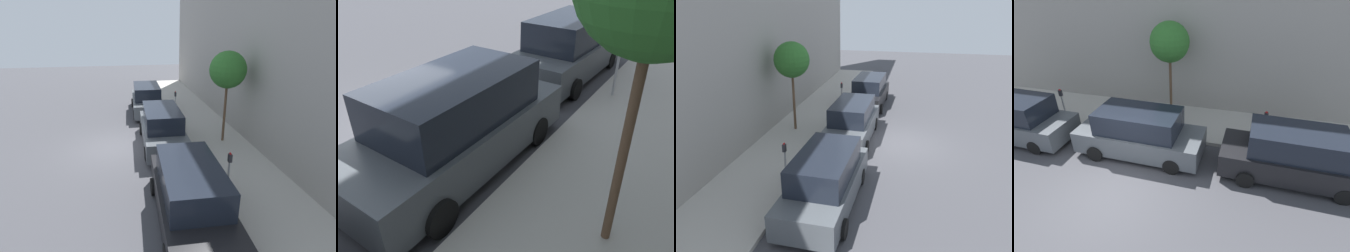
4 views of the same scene
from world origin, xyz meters
The scene contains 8 objects.
ground_plane centered at (0.00, 0.00, 0.00)m, with size 60.00×60.00×0.00m, color #424247.
sidewalk centered at (5.07, 0.00, 0.07)m, with size 3.15×32.00×0.15m.
parked_minivan_nearest centered at (2.34, -5.68, 0.92)m, with size 2.04×4.95×1.90m.
parked_minivan_second centered at (2.35, -0.05, 0.92)m, with size 2.02×4.94×1.90m.
parked_minivan_third centered at (2.14, 5.53, 0.92)m, with size 2.02×4.95×1.90m.
parking_meter_near centered at (3.95, -4.70, 1.08)m, with size 0.11×0.15×1.51m.
parking_meter_far centered at (3.95, 4.54, 1.05)m, with size 0.11×0.15×1.47m.
street_tree centered at (5.42, -0.39, 3.69)m, with size 1.73×1.73×4.42m.
Camera 1 is at (0.59, -12.01, 5.54)m, focal length 28.00 mm.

